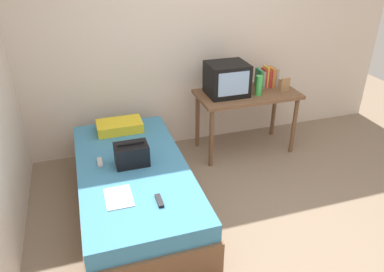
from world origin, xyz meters
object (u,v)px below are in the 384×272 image
at_px(desk, 247,100).
at_px(book_row, 267,77).
at_px(magazine, 119,197).
at_px(remote_dark, 159,201).
at_px(tv, 227,79).
at_px(picture_frame, 285,85).
at_px(pillow, 120,126).
at_px(remote_silver, 100,162).
at_px(bed, 134,188).
at_px(water_bottle, 259,86).
at_px(handbag, 132,154).

relative_size(desk, book_row, 4.76).
distance_m(magazine, remote_dark, 0.33).
relative_size(tv, remote_dark, 2.82).
xyz_separation_m(picture_frame, magazine, (-2.08, -1.08, -0.33)).
bearing_deg(pillow, desk, 0.00).
bearing_deg(remote_silver, remote_dark, -61.23).
relative_size(desk, magazine, 4.00).
distance_m(bed, pillow, 0.80).
xyz_separation_m(remote_dark, remote_silver, (-0.39, 0.71, 0.00)).
bearing_deg(desk, tv, 173.52).
distance_m(tv, pillow, 1.29).
xyz_separation_m(desk, remote_silver, (-1.74, -0.60, -0.15)).
distance_m(bed, water_bottle, 1.79).
height_order(pillow, remote_dark, pillow).
height_order(picture_frame, magazine, picture_frame).
height_order(bed, tv, tv).
distance_m(water_bottle, handbag, 1.68).
distance_m(bed, tv, 1.59).
relative_size(book_row, remote_dark, 1.56).
relative_size(book_row, pillow, 0.51).
distance_m(book_row, remote_silver, 2.20).
bearing_deg(handbag, pillow, 91.28).
bearing_deg(book_row, remote_dark, -139.11).
bearing_deg(book_row, bed, -154.05).
bearing_deg(bed, remote_dark, -78.53).
height_order(water_bottle, remote_dark, water_bottle).
relative_size(remote_dark, remote_silver, 1.08).
bearing_deg(handbag, remote_silver, 160.38).
xyz_separation_m(picture_frame, handbag, (-1.89, -0.61, -0.23)).
xyz_separation_m(tv, picture_frame, (0.68, -0.12, -0.10)).
bearing_deg(handbag, picture_frame, 17.95).
bearing_deg(bed, desk, 26.79).
relative_size(picture_frame, remote_silver, 1.09).
distance_m(picture_frame, remote_dark, 2.19).
bearing_deg(desk, bed, -153.21).
xyz_separation_m(pillow, handbag, (0.02, -0.70, 0.05)).
height_order(desk, handbag, desk).
height_order(book_row, pillow, book_row).
height_order(tv, magazine, tv).
bearing_deg(magazine, desk, 35.22).
relative_size(book_row, handbag, 0.81).
distance_m(bed, magazine, 0.52).
distance_m(pillow, handbag, 0.70).
distance_m(tv, handbag, 1.45).
xyz_separation_m(bed, remote_dark, (0.12, -0.57, 0.26)).
relative_size(water_bottle, remote_dark, 1.45).
bearing_deg(magazine, pillow, 81.59).
bearing_deg(bed, water_bottle, 22.36).
distance_m(bed, remote_silver, 0.40).
relative_size(pillow, remote_silver, 3.29).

